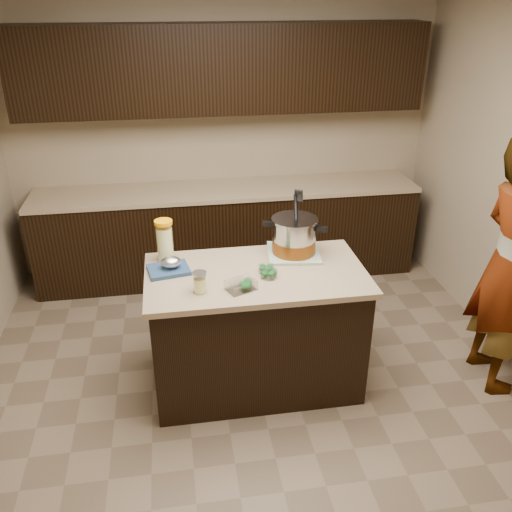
{
  "coord_description": "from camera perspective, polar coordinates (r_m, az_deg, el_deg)",
  "views": [
    {
      "loc": [
        -0.5,
        -3.12,
        2.59
      ],
      "look_at": [
        0.0,
        0.0,
        1.02
      ],
      "focal_mm": 38.0,
      "sensor_mm": 36.0,
      "label": 1
    }
  ],
  "objects": [
    {
      "name": "ground_plane",
      "position": [
        4.08,
        0.0,
        -12.92
      ],
      "size": [
        4.0,
        4.0,
        0.0
      ],
      "primitive_type": "plane",
      "color": "brown",
      "rests_on": "ground"
    },
    {
      "name": "island",
      "position": [
        3.81,
        0.0,
        -7.66
      ],
      "size": [
        1.46,
        0.81,
        0.9
      ],
      "color": "black",
      "rests_on": "ground"
    },
    {
      "name": "back_cabinets",
      "position": [
        5.15,
        -3.12,
        7.75
      ],
      "size": [
        3.6,
        0.63,
        2.33
      ],
      "color": "black",
      "rests_on": "ground"
    },
    {
      "name": "dish_towel",
      "position": [
        3.83,
        3.98,
        0.33
      ],
      "size": [
        0.41,
        0.41,
        0.02
      ],
      "primitive_type": "cube",
      "rotation": [
        0.0,
        0.0,
        -0.14
      ],
      "color": "#689363",
      "rests_on": "island"
    },
    {
      "name": "stock_pot",
      "position": [
        3.78,
        4.03,
        1.92
      ],
      "size": [
        0.43,
        0.42,
        0.46
      ],
      "rotation": [
        0.0,
        0.0,
        -0.4
      ],
      "color": "#B7B7BC",
      "rests_on": "dish_towel"
    },
    {
      "name": "lemonade_pitcher",
      "position": [
        3.72,
        -9.57,
        1.4
      ],
      "size": [
        0.14,
        0.14,
        0.29
      ],
      "rotation": [
        0.0,
        0.0,
        0.18
      ],
      "color": "#F5F696",
      "rests_on": "island"
    },
    {
      "name": "person",
      "position": [
        4.02,
        25.21,
        -1.04
      ],
      "size": [
        0.47,
        0.68,
        1.81
      ],
      "primitive_type": "imported",
      "rotation": [
        0.0,
        0.0,
        1.51
      ],
      "color": "gray",
      "rests_on": "ground"
    },
    {
      "name": "broccoli_tub_right",
      "position": [
        3.51,
        1.38,
        -1.9
      ],
      "size": [
        0.12,
        0.12,
        0.05
      ],
      "rotation": [
        0.0,
        0.0,
        -0.06
      ],
      "color": "silver",
      "rests_on": "island"
    },
    {
      "name": "room_shell",
      "position": [
        3.28,
        0.0,
        10.94
      ],
      "size": [
        4.04,
        4.04,
        2.72
      ],
      "color": "tan",
      "rests_on": "ground"
    },
    {
      "name": "blue_tray",
      "position": [
        3.62,
        -9.09,
        -1.13
      ],
      "size": [
        0.3,
        0.25,
        0.1
      ],
      "rotation": [
        0.0,
        0.0,
        0.18
      ],
      "color": "navy",
      "rests_on": "island"
    },
    {
      "name": "broccoli_tub_left",
      "position": [
        3.57,
        1.08,
        -1.4
      ],
      "size": [
        0.13,
        0.13,
        0.05
      ],
      "rotation": [
        0.0,
        0.0,
        0.28
      ],
      "color": "silver",
      "rests_on": "island"
    },
    {
      "name": "broccoli_tub_rect",
      "position": [
        3.37,
        -1.61,
        -3.12
      ],
      "size": [
        0.21,
        0.19,
        0.06
      ],
      "rotation": [
        0.0,
        0.0,
        0.41
      ],
      "color": "silver",
      "rests_on": "island"
    },
    {
      "name": "mason_jar",
      "position": [
        3.34,
        -5.93,
        -2.82
      ],
      "size": [
        0.11,
        0.11,
        0.15
      ],
      "rotation": [
        0.0,
        0.0,
        0.23
      ],
      "color": "#F5F696",
      "rests_on": "island"
    }
  ]
}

